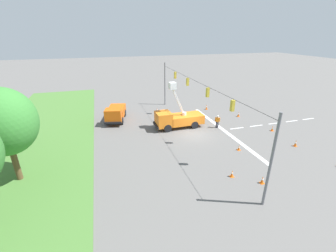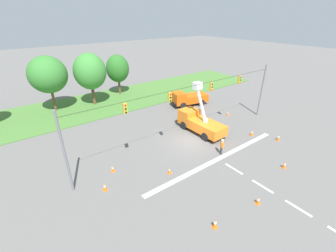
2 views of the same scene
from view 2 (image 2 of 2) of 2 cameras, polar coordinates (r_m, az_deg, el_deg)
The scene contains 19 objects.
ground_plane at distance 25.83m, azimuth 5.65°, elevation -4.08°, with size 200.00×200.00×0.00m, color #605E5B.
grass_verge at distance 39.65m, azimuth -12.09°, elevation 6.76°, with size 56.00×12.00×0.10m, color #477533.
lane_markings at distance 22.71m, azimuth 15.36°, elevation -9.81°, with size 17.60×15.25×0.01m.
signal_gantry at distance 23.80m, azimuth 6.07°, elevation 5.41°, with size 26.20×0.33×7.20m.
tree_west at distance 36.49m, azimuth -28.23°, elevation 11.42°, with size 5.23×5.58×8.07m.
tree_centre at distance 36.74m, azimuth -19.22°, elevation 12.93°, with size 4.80×4.94×8.07m.
tree_east at distance 41.09m, azimuth -12.66°, elevation 14.00°, with size 3.97×3.60×6.97m.
utility_truck_bucket_lift at distance 27.67m, azimuth 7.98°, elevation 1.08°, with size 2.50×6.54×6.08m.
utility_truck_support_near at distance 35.96m, azimuth 5.19°, elevation 7.05°, with size 6.15×3.51×2.27m.
road_worker at distance 23.78m, azimuth 13.50°, elevation -4.88°, with size 0.43×0.55×1.77m.
traffic_cone_foreground_left at distance 20.94m, azimuth 0.35°, elevation -11.26°, with size 0.36×0.36×0.59m.
traffic_cone_foreground_right at distance 16.94m, azimuth 11.85°, elevation -23.05°, with size 0.36×0.36×0.76m.
traffic_cone_mid_left at distance 33.35m, azimuth 14.92°, elevation 3.13°, with size 0.36×0.36×0.69m.
traffic_cone_mid_right at distance 21.73m, azimuth -13.89°, elevation -10.44°, with size 0.36×0.36×0.66m.
traffic_cone_lane_edge_a at distance 28.80m, azimuth 26.22°, elevation -2.61°, with size 0.36×0.36×0.80m.
traffic_cone_lane_edge_b at distance 24.16m, azimuth 27.48°, elevation -8.71°, with size 0.36×0.36×0.75m.
traffic_cone_far_left at distance 19.89m, azimuth -15.75°, elevation -14.64°, with size 0.36×0.36×0.70m.
traffic_cone_far_right at distance 19.40m, azimuth 21.94°, elevation -17.11°, with size 0.36×0.36×0.67m.
traffic_cone_centre_line at distance 28.69m, azimuth 20.54°, elevation -1.62°, with size 0.36×0.36×0.76m.
Camera 2 is at (-15.26, -16.18, 13.14)m, focal length 24.00 mm.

